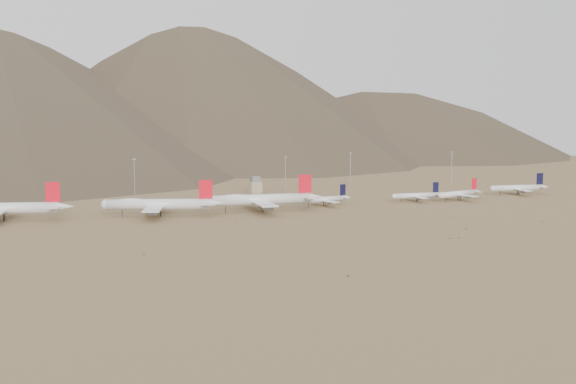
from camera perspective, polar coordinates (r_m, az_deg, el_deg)
name	(u,v)px	position (r m, az deg, el deg)	size (l,w,h in m)	color
ground	(278,217)	(451.24, -0.73, -1.76)	(3000.00, 3000.00, 0.00)	#96784D
mountain_ridge	(68,50)	(1328.78, -15.38, 9.73)	(4400.00, 1000.00, 300.00)	brown
widebody_west	(2,208)	(457.57, -19.67, -1.09)	(69.30, 54.76, 21.08)	silver
widebody_centre	(159,204)	(455.56, -9.17, -0.86)	(66.54, 53.11, 20.67)	silver
widebody_east	(261,199)	(471.11, -1.93, -0.52)	(71.65, 55.46, 21.31)	silver
narrowbody_a	(325,199)	(498.65, 2.64, -0.52)	(38.58, 28.23, 12.86)	silver
narrowbody_b	(417,195)	(527.92, 9.18, -0.24)	(37.34, 26.86, 12.32)	silver
narrowbody_c	(460,194)	(539.78, 12.10, -0.11)	(40.65, 30.12, 13.78)	silver
narrowbody_d	(519,188)	(583.90, 16.10, 0.29)	(45.07, 32.78, 14.94)	silver
control_tower	(255,186)	(572.63, -2.35, 0.46)	(8.00, 8.00, 12.00)	#9B8B69
mast_west	(134,175)	(563.52, -10.87, 1.17)	(2.00, 0.60, 25.70)	gray
mast_centre	(285,173)	(576.71, -0.19, 1.39)	(2.00, 0.60, 25.70)	gray
mast_east	(350,167)	(627.97, 4.46, 1.76)	(2.00, 0.60, 25.70)	gray
mast_far_east	(452,166)	(653.99, 11.57, 1.83)	(2.00, 0.60, 25.70)	gray
desert_scrub	(403,232)	(398.08, 8.19, -2.83)	(439.31, 177.22, 0.88)	brown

